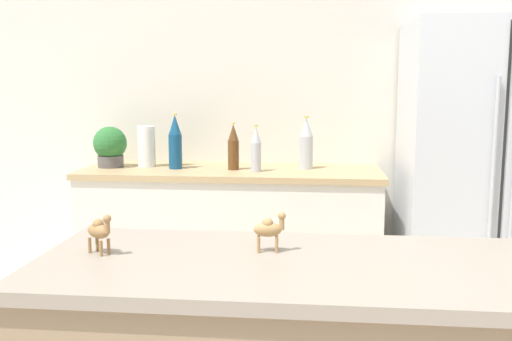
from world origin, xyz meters
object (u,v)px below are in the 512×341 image
object	(u,v)px
back_bottle_2	(306,144)
back_bottle_4	(175,146)
paper_towel_roll	(146,146)
back_bottle_1	(233,147)
refrigerator	(481,179)
back_bottle_0	(175,142)
camel_figurine_second	(269,229)
potted_plant	(110,146)
back_bottle_3	(256,150)
camel_figurine	(99,230)

from	to	relation	value
back_bottle_2	back_bottle_4	xyz separation A→B (m)	(-0.81, 0.05, -0.03)
paper_towel_roll	back_bottle_1	distance (m)	0.55
refrigerator	paper_towel_roll	distance (m)	1.96
back_bottle_0	camel_figurine_second	world-z (taller)	back_bottle_0
potted_plant	back_bottle_0	world-z (taller)	back_bottle_0
refrigerator	back_bottle_0	bearing A→B (deg)	178.63
paper_towel_roll	back_bottle_4	distance (m)	0.17
back_bottle_3	camel_figurine	bearing A→B (deg)	-97.67
potted_plant	back_bottle_0	distance (m)	0.41
back_bottle_3	back_bottle_4	size ratio (longest dim) A/B	1.04
back_bottle_0	back_bottle_3	world-z (taller)	back_bottle_0
back_bottle_1	back_bottle_0	bearing A→B (deg)	178.71
refrigerator	back_bottle_3	size ratio (longest dim) A/B	6.44
potted_plant	back_bottle_2	bearing A→B (deg)	2.70
paper_towel_roll	back_bottle_4	size ratio (longest dim) A/B	0.96
potted_plant	back_bottle_3	world-z (taller)	back_bottle_3
paper_towel_roll	back_bottle_0	bearing A→B (deg)	-18.93
back_bottle_2	refrigerator	bearing A→B (deg)	-7.01
back_bottle_4	back_bottle_2	bearing A→B (deg)	-3.33
back_bottle_0	paper_towel_roll	bearing A→B (deg)	161.07
back_bottle_2	back_bottle_4	world-z (taller)	back_bottle_2
back_bottle_2	camel_figurine_second	bearing A→B (deg)	-92.13
potted_plant	camel_figurine_second	size ratio (longest dim) A/B	2.20
potted_plant	camel_figurine	size ratio (longest dim) A/B	2.16
back_bottle_3	back_bottle_2	bearing A→B (deg)	27.15
back_bottle_4	back_bottle_0	bearing A→B (deg)	-74.28
refrigerator	paper_towel_roll	size ratio (longest dim) A/B	6.95
camel_figurine	back_bottle_4	bearing A→B (deg)	98.18
back_bottle_1	back_bottle_3	bearing A→B (deg)	-22.96
back_bottle_1	back_bottle_4	distance (m)	0.41
paper_towel_roll	back_bottle_3	distance (m)	0.70
back_bottle_2	camel_figurine	size ratio (longest dim) A/B	2.73
back_bottle_1	refrigerator	bearing A→B (deg)	-1.39
back_bottle_3	camel_figurine_second	distance (m)	1.73
camel_figurine_second	back_bottle_2	bearing A→B (deg)	87.87
back_bottle_0	back_bottle_2	distance (m)	0.78
refrigerator	paper_towel_roll	bearing A→B (deg)	176.80
potted_plant	back_bottle_3	xyz separation A→B (m)	(0.90, -0.09, 0.00)
camel_figurine	potted_plant	bearing A→B (deg)	109.34
back_bottle_1	back_bottle_3	size ratio (longest dim) A/B	1.03
back_bottle_4	camel_figurine_second	distance (m)	2.05
back_bottle_1	back_bottle_2	xyz separation A→B (m)	(0.42, 0.09, 0.02)
paper_towel_roll	back_bottle_0	distance (m)	0.21
paper_towel_roll	camel_figurine	distance (m)	1.97
back_bottle_1	camel_figurine_second	distance (m)	1.81
back_bottle_4	back_bottle_3	bearing A→B (deg)	-20.18
back_bottle_0	back_bottle_3	distance (m)	0.49
back_bottle_1	camel_figurine_second	bearing A→B (deg)	-78.71
back_bottle_0	back_bottle_1	bearing A→B (deg)	-1.29
paper_towel_roll	back_bottle_4	xyz separation A→B (m)	(0.16, 0.06, -0.00)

